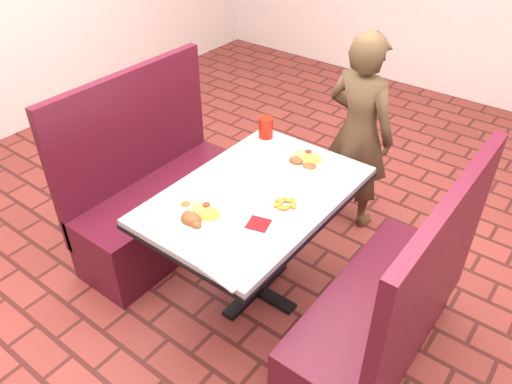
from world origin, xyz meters
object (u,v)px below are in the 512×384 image
at_px(near_dinner_plate, 199,214).
at_px(plantain_plate, 286,205).
at_px(red_tumbler, 266,128).
at_px(booth_bench_right, 383,317).
at_px(diner_person, 359,133).
at_px(far_dinner_plate, 305,159).
at_px(dining_table, 256,206).
at_px(booth_bench_left, 160,201).

height_order(near_dinner_plate, plantain_plate, near_dinner_plate).
height_order(near_dinner_plate, red_tumbler, red_tumbler).
bearing_deg(red_tumbler, booth_bench_right, -24.48).
height_order(plantain_plate, red_tumbler, red_tumbler).
relative_size(near_dinner_plate, red_tumbler, 2.01).
bearing_deg(diner_person, booth_bench_right, 132.40).
relative_size(booth_bench_right, far_dinner_plate, 4.49).
height_order(dining_table, booth_bench_right, booth_bench_right).
xyz_separation_m(booth_bench_left, far_dinner_plate, (0.85, 0.41, 0.45)).
xyz_separation_m(dining_table, near_dinner_plate, (-0.09, -0.35, 0.13)).
bearing_deg(far_dinner_plate, dining_table, -96.66).
bearing_deg(dining_table, near_dinner_plate, -104.24).
height_order(booth_bench_left, red_tumbler, booth_bench_left).
relative_size(diner_person, near_dinner_plate, 5.15).
xyz_separation_m(far_dinner_plate, plantain_plate, (0.15, -0.42, -0.01)).
bearing_deg(plantain_plate, dining_table, 177.18).
bearing_deg(diner_person, red_tumbler, 59.85).
xyz_separation_m(diner_person, red_tumbler, (-0.39, -0.51, 0.13)).
bearing_deg(red_tumbler, plantain_plate, -45.48).
bearing_deg(booth_bench_left, booth_bench_right, 0.00).
bearing_deg(far_dinner_plate, plantain_plate, -70.29).
bearing_deg(plantain_plate, red_tumbler, 134.52).
bearing_deg(near_dinner_plate, booth_bench_left, 154.01).
relative_size(dining_table, diner_person, 0.89).
bearing_deg(booth_bench_right, booth_bench_left, 180.00).
bearing_deg(booth_bench_left, plantain_plate, -0.56).
bearing_deg(booth_bench_left, red_tumbler, 45.89).
xyz_separation_m(booth_bench_right, diner_person, (-0.72, 1.02, 0.35)).
xyz_separation_m(booth_bench_right, red_tumbler, (-1.11, 0.50, 0.49)).
distance_m(booth_bench_right, near_dinner_plate, 1.05).
bearing_deg(diner_person, dining_table, 92.64).
bearing_deg(diner_person, far_dinner_plate, 94.12).
bearing_deg(plantain_plate, near_dinner_plate, -130.14).
bearing_deg(near_dinner_plate, red_tumbler, 104.59).
bearing_deg(booth_bench_right, near_dinner_plate, -158.65).
relative_size(dining_table, plantain_plate, 6.69).
height_order(booth_bench_left, far_dinner_plate, booth_bench_left).
distance_m(diner_person, near_dinner_plate, 1.38).
height_order(dining_table, red_tumbler, red_tumbler).
relative_size(dining_table, red_tumbler, 9.18).
distance_m(booth_bench_left, near_dinner_plate, 0.91).
bearing_deg(plantain_plate, booth_bench_left, 179.44).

